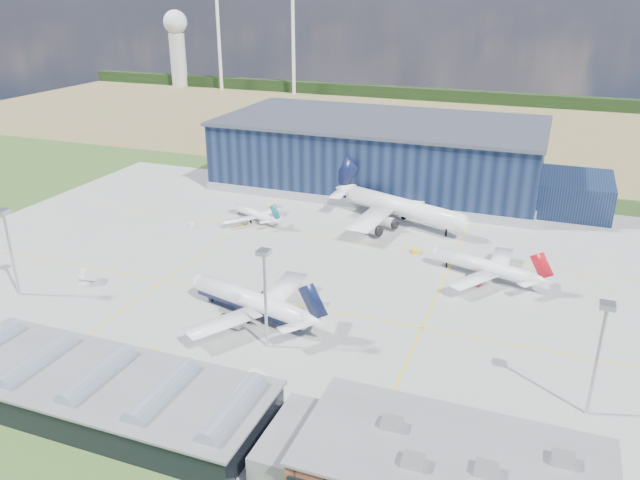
# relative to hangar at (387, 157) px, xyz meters

# --- Properties ---
(ground) EXTENTS (600.00, 600.00, 0.00)m
(ground) POSITION_rel_hangar_xyz_m (-2.81, -94.80, -11.62)
(ground) COLOR #2A4D1D
(ground) RESTS_ON ground
(apron) EXTENTS (220.00, 160.00, 0.08)m
(apron) POSITION_rel_hangar_xyz_m (-2.81, -84.80, -11.59)
(apron) COLOR gray
(apron) RESTS_ON ground
(farmland) EXTENTS (600.00, 220.00, 0.01)m
(farmland) POSITION_rel_hangar_xyz_m (-2.81, 125.20, -11.62)
(farmland) COLOR olive
(farmland) RESTS_ON ground
(treeline) EXTENTS (600.00, 8.00, 8.00)m
(treeline) POSITION_rel_hangar_xyz_m (-2.81, 205.20, -7.62)
(treeline) COLOR black
(treeline) RESTS_ON ground
(horizon_dressing) EXTENTS (440.20, 18.00, 70.00)m
(horizon_dressing) POSITION_rel_hangar_xyz_m (-194.11, 199.58, 22.58)
(horizon_dressing) COLOR white
(horizon_dressing) RESTS_ON ground
(hangar) EXTENTS (145.00, 62.00, 26.10)m
(hangar) POSITION_rel_hangar_xyz_m (0.00, 0.00, 0.00)
(hangar) COLOR black
(hangar) RESTS_ON ground
(ops_building) EXTENTS (46.00, 23.00, 10.90)m
(ops_building) POSITION_rel_hangar_xyz_m (52.20, -154.81, -6.82)
(ops_building) COLOR brown
(ops_building) RESTS_ON ground
(glass_concourse) EXTENTS (78.00, 23.00, 8.60)m
(glass_concourse) POSITION_rel_hangar_xyz_m (-9.26, -154.80, -7.93)
(glass_concourse) COLOR black
(glass_concourse) RESTS_ON ground
(light_mast_west) EXTENTS (2.60, 2.60, 23.00)m
(light_mast_west) POSITION_rel_hangar_xyz_m (-62.81, -124.80, 3.82)
(light_mast_west) COLOR #B3B6BA
(light_mast_west) RESTS_ON ground
(light_mast_center) EXTENTS (2.60, 2.60, 23.00)m
(light_mast_center) POSITION_rel_hangar_xyz_m (7.19, -124.80, 3.82)
(light_mast_center) COLOR #B3B6BA
(light_mast_center) RESTS_ON ground
(light_mast_east) EXTENTS (2.60, 2.60, 23.00)m
(light_mast_east) POSITION_rel_hangar_xyz_m (72.19, -124.80, 3.82)
(light_mast_east) COLOR #B3B6BA
(light_mast_east) RESTS_ON ground
(airliner_navy) EXTENTS (50.51, 49.87, 13.54)m
(airliner_navy) POSITION_rel_hangar_xyz_m (-2.00, -114.02, -4.85)
(airliner_navy) COLOR white
(airliner_navy) RESTS_ON ground
(airliner_red) EXTENTS (43.28, 42.79, 11.30)m
(airliner_red) POSITION_rel_hangar_xyz_m (46.71, -72.80, -5.97)
(airliner_red) COLOR white
(airliner_red) RESTS_ON ground
(airliner_widebody) EXTENTS (71.12, 70.45, 17.95)m
(airliner_widebody) POSITION_rel_hangar_xyz_m (15.99, -39.80, -2.64)
(airliner_widebody) COLOR white
(airliner_widebody) RESTS_ON ground
(airliner_regional) EXTENTS (33.95, 33.68, 8.40)m
(airliner_regional) POSITION_rel_hangar_xyz_m (-31.08, -54.80, -7.42)
(airliner_regional) COLOR white
(airliner_regional) RESTS_ON ground
(gse_tug_b) EXTENTS (2.92, 3.16, 1.14)m
(gse_tug_b) POSITION_rel_hangar_xyz_m (-14.00, -137.17, -11.05)
(gse_tug_b) COLOR yellow
(gse_tug_b) RESTS_ON ground
(gse_van_a) EXTENTS (5.49, 4.23, 2.20)m
(gse_van_a) POSITION_rel_hangar_xyz_m (11.72, -137.85, -10.52)
(gse_van_a) COLOR silver
(gse_van_a) RESTS_ON ground
(gse_van_b) EXTENTS (4.81, 5.65, 2.38)m
(gse_van_b) POSITION_rel_hangar_xyz_m (3.66, -108.93, -10.43)
(gse_van_b) COLOR silver
(gse_van_b) RESTS_ON ground
(gse_tug_c) EXTENTS (2.70, 3.44, 1.32)m
(gse_tug_c) POSITION_rel_hangar_xyz_m (25.90, -62.49, -10.96)
(gse_tug_c) COLOR yellow
(gse_tug_c) RESTS_ON ground
(gse_cart_b) EXTENTS (3.60, 3.67, 1.34)m
(gse_cart_b) POSITION_rel_hangar_xyz_m (-47.46, -67.17, -10.95)
(gse_cart_b) COLOR silver
(gse_cart_b) RESTS_ON ground
(gse_van_c) EXTENTS (6.24, 4.55, 2.71)m
(gse_van_c) POSITION_rel_hangar_xyz_m (33.12, -140.80, -10.26)
(gse_van_c) COLOR silver
(gse_van_c) RESTS_ON ground
(airstair) EXTENTS (2.44, 4.75, 2.91)m
(airstair) POSITION_rel_hangar_xyz_m (-50.61, -112.73, -10.16)
(airstair) COLOR silver
(airstair) RESTS_ON ground
(car_a) EXTENTS (3.42, 1.71, 1.12)m
(car_a) POSITION_rel_hangar_xyz_m (64.55, -142.80, -11.06)
(car_a) COLOR #99999E
(car_a) RESTS_ON ground
(car_b) EXTENTS (3.37, 2.31, 1.05)m
(car_b) POSITION_rel_hangar_xyz_m (45.39, -140.11, -11.09)
(car_b) COLOR #99999E
(car_b) RESTS_ON ground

